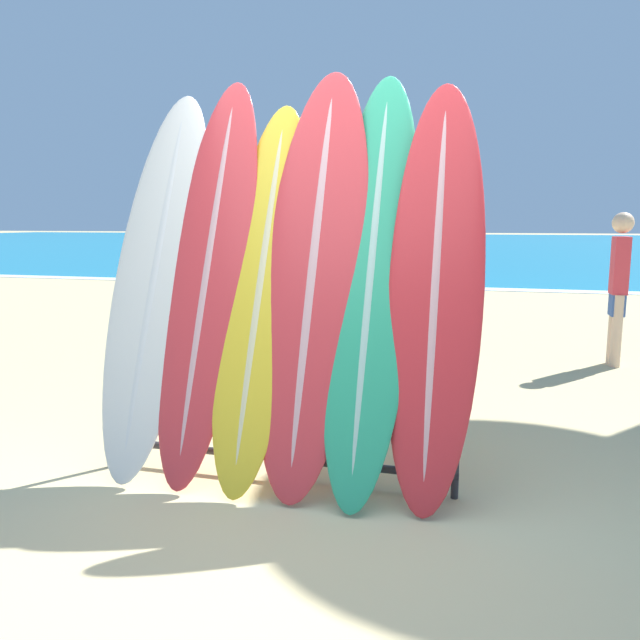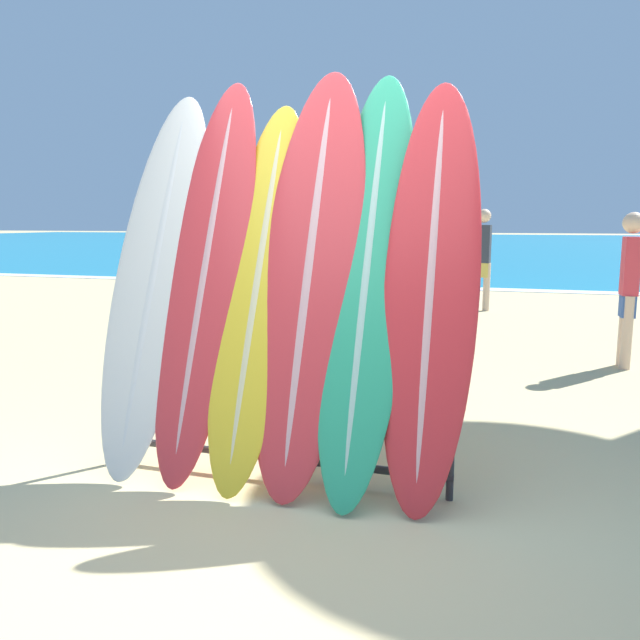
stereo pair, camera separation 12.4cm
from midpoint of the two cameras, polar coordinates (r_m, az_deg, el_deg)
name	(u,v)px [view 2 (the right image)]	position (r m, az deg, el deg)	size (l,w,h in m)	color
ground_plane	(312,515)	(3.24, 0.42, -17.37)	(160.00, 160.00, 0.00)	tan
ocean_water	(498,244)	(43.06, 16.02, 6.73)	(120.00, 60.00, 0.01)	teal
surfboard_rack	(278,406)	(3.50, -2.84, -7.87)	(1.94, 0.04, 0.77)	#28282D
surfboard_slot_0	(156,276)	(3.83, -13.88, 3.96)	(0.54, 1.00, 2.24)	silver
surfboard_slot_1	(207,271)	(3.68, -9.32, 4.45)	(0.50, 1.02, 2.31)	red
surfboard_slot_2	(259,287)	(3.53, -4.62, 3.05)	(0.48, 1.02, 2.15)	yellow
surfboard_slot_3	(310,271)	(3.45, 0.14, 4.48)	(0.58, 1.03, 2.34)	red
surfboard_slot_4	(367,275)	(3.37, 5.42, 4.07)	(0.48, 1.10, 2.30)	#289E70
surfboard_slot_5	(431,288)	(3.27, 11.18, 2.93)	(0.49, 0.86, 2.21)	red
person_near_water	(629,284)	(6.84, 26.88, 2.95)	(0.21, 0.26, 1.53)	beige
person_mid_beach	(453,249)	(11.40, 12.34, 6.40)	(0.29, 0.24, 1.77)	#846047
person_far_left	(483,256)	(10.48, 14.97, 5.71)	(0.27, 0.22, 1.64)	beige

